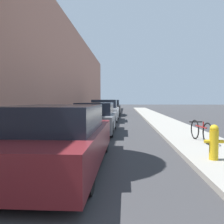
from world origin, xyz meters
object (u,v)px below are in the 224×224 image
Objects in this scene: parked_car_grey at (96,118)px; bicycle at (201,131)px; fire_hydrant at (214,142)px; parked_car_black at (111,108)px; parked_car_white at (105,111)px; parked_car_maroon at (59,138)px.

bicycle is (3.75, -2.67, -0.17)m from parked_car_grey.
fire_hydrant is 0.49× the size of bicycle.
parked_car_black is 15.08m from bicycle.
parked_car_grey is 5.18× the size of fire_hydrant.
parked_car_white is at bearing 107.32° from fire_hydrant.
parked_car_white is at bearing 90.92° from parked_car_grey.
bicycle is at bearing -65.84° from parked_car_white.
parked_car_black is at bearing 89.87° from parked_car_maroon.
fire_hydrant is at bearing -56.52° from parked_car_grey.
parked_car_grey is 5.89m from parked_car_white.
bicycle is at bearing -75.35° from parked_car_black.
fire_hydrant is (3.36, -16.91, -0.18)m from parked_car_black.
parked_car_white and parked_car_black have the same top height.
parked_car_maroon reaches higher than parked_car_grey.
parked_car_grey is 4.61m from bicycle.
parked_car_maroon reaches higher than bicycle.
parked_car_maroon is 5.88× the size of fire_hydrant.
parked_car_maroon is 1.00× the size of parked_car_black.
parked_car_maroon is at bearing -91.14° from parked_car_grey.
parked_car_white reaches higher than parked_car_grey.
fire_hydrant is (3.39, -10.88, -0.17)m from parked_car_white.
parked_car_grey reaches higher than bicycle.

